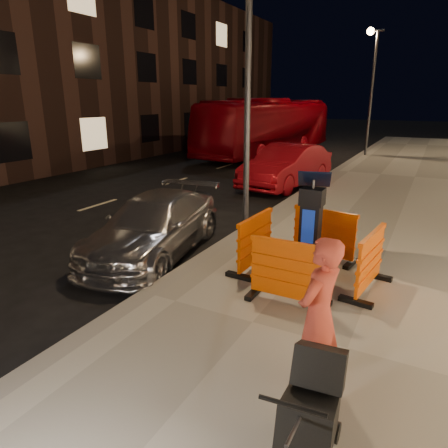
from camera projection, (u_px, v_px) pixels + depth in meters
The scene contains 15 objects.
ground_plane at pixel (148, 302), 6.14m from camera, with size 120.00×120.00×0.00m, color black.
sidewalk at pixel (347, 353), 4.78m from camera, with size 6.00×60.00×0.15m, color gray.
kerb at pixel (147, 298), 6.12m from camera, with size 0.30×60.00×0.15m, color slate.
parking_kiosk at pixel (310, 229), 6.36m from camera, with size 0.54×0.54×1.70m, color black.
barrier_front at pixel (289, 273), 5.67m from camera, with size 1.21×0.50×0.95m, color #E35103.
barrier_back at pixel (324, 235), 7.27m from camera, with size 1.21×0.50×0.95m, color #E35103.
barrier_kerbside at pixel (255, 242), 6.90m from camera, with size 1.21×0.50×0.95m, color #E35103.
barrier_bldgside at pixel (370, 262), 6.05m from camera, with size 1.21×0.50×0.95m, color #E35103.
car_silver at pixel (156, 253), 8.09m from camera, with size 1.63×4.01×1.16m, color #A9A9AE.
car_red at pixel (286, 186), 14.24m from camera, with size 1.55×4.45×1.47m, color maroon.
bus_doubledecker at pixel (267, 155), 22.31m from camera, with size 2.55×10.88×3.03m, color maroon.
man at pixel (319, 315), 3.92m from camera, with size 0.59×0.39×1.62m, color #A83729.
stroller at pixel (310, 412), 3.18m from camera, with size 0.48×0.73×0.91m, color black.
street_lamp_mid at pixel (248, 90), 7.61m from camera, with size 0.12×0.12×6.00m, color #3F3F44.
street_lamp_far at pixel (371, 95), 20.25m from camera, with size 0.12×0.12×6.00m, color #3F3F44.
Camera 1 is at (3.62, -4.30, 2.99)m, focal length 32.00 mm.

